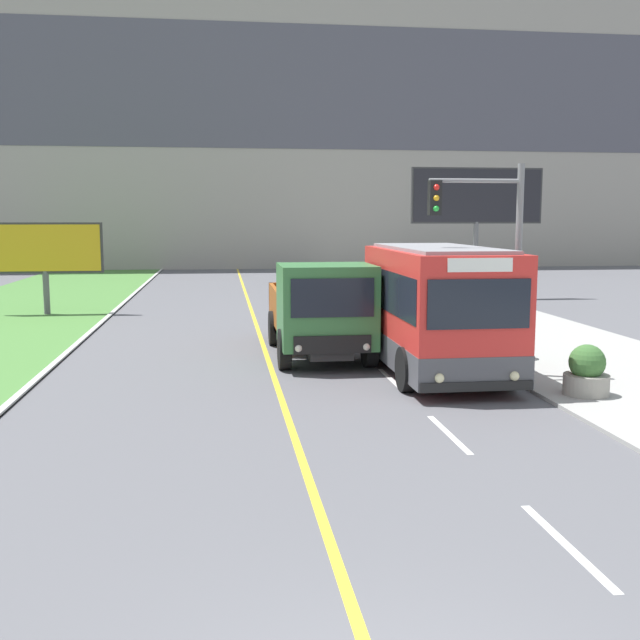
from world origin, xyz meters
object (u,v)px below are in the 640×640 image
Objects in this scene: billboard_large at (477,199)px; billboard_small at (44,250)px; planter_round_second at (511,340)px; city_bus at (437,311)px; planter_round_near at (587,373)px; traffic_light_mast at (490,242)px; dump_truck at (322,312)px.

billboard_small is (-18.84, -3.62, -2.12)m from billboard_large.
billboard_small is 18.76m from planter_round_second.
billboard_large reaches higher than billboard_small.
city_bus is 3.84m from planter_round_near.
billboard_large is at bearing 10.88° from billboard_small.
planter_round_second reaches higher than planter_round_near.
dump_truck is at bearing 142.37° from traffic_light_mast.
dump_truck is at bearing 135.15° from planter_round_near.
planter_round_second is (1.44, 2.04, -2.69)m from traffic_light_mast.
planter_round_near is at bearing -44.85° from dump_truck.
billboard_large is (9.31, 14.54, 3.38)m from dump_truck.
traffic_light_mast is 4.57× the size of planter_round_second.
city_bus reaches higher than planter_round_near.
planter_round_second is (14.57, -11.66, -2.00)m from billboard_small.
dump_truck is at bearing -48.89° from billboard_small.
billboard_small is at bearing 132.50° from city_bus.
planter_round_near is (1.41, -2.21, -2.70)m from traffic_light_mast.
dump_truck is at bearing -122.64° from billboard_large.
city_bus is 17.87m from billboard_small.
billboard_large reaches higher than planter_round_second.
planter_round_near is (-4.30, -19.53, -4.13)m from billboard_large.
planter_round_second is (-4.27, -15.28, -4.12)m from billboard_large.
billboard_large is (5.71, 17.31, 1.43)m from traffic_light_mast.
billboard_small is at bearing 133.79° from traffic_light_mast.
dump_truck is 5.97× the size of planter_round_near.
billboard_small is at bearing 141.33° from planter_round_second.
dump_truck is 1.45× the size of billboard_small.
city_bus reaches higher than dump_truck.
city_bus is at bearing -112.01° from billboard_large.
billboard_large is at bearing 57.36° from dump_truck.
billboard_large is at bearing 74.38° from planter_round_second.
billboard_large is at bearing 77.58° from planter_round_near.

